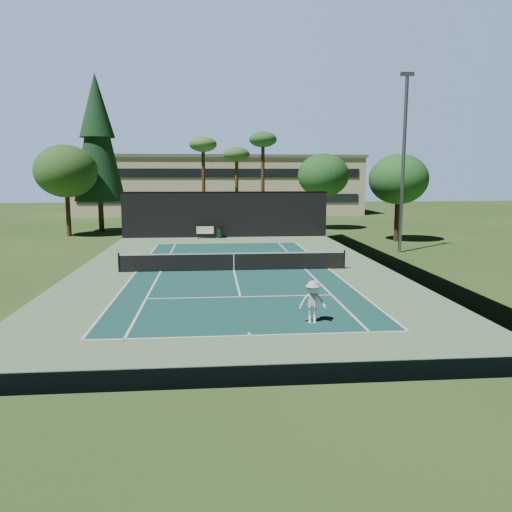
% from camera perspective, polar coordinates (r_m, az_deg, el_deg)
% --- Properties ---
extents(ground, '(160.00, 160.00, 0.00)m').
position_cam_1_polar(ground, '(28.41, -2.55, -1.68)').
color(ground, '#2E4E1D').
rests_on(ground, ground).
extents(apron_slab, '(18.00, 32.00, 0.01)m').
position_cam_1_polar(apron_slab, '(28.40, -2.55, -1.67)').
color(apron_slab, '#638A60').
rests_on(apron_slab, ground).
extents(court_surface, '(10.97, 23.77, 0.01)m').
position_cam_1_polar(court_surface, '(28.40, -2.55, -1.65)').
color(court_surface, '#174A44').
rests_on(court_surface, ground).
extents(court_lines, '(11.07, 23.87, 0.01)m').
position_cam_1_polar(court_lines, '(28.40, -2.55, -1.64)').
color(court_lines, white).
rests_on(court_lines, ground).
extents(tennis_net, '(12.90, 0.10, 1.10)m').
position_cam_1_polar(tennis_net, '(28.31, -2.55, -0.57)').
color(tennis_net, black).
rests_on(tennis_net, ground).
extents(fence, '(18.04, 32.05, 4.03)m').
position_cam_1_polar(fence, '(28.17, -2.58, 2.37)').
color(fence, black).
rests_on(fence, ground).
extents(player, '(1.06, 0.66, 1.57)m').
position_cam_1_polar(player, '(18.25, 6.50, -5.24)').
color(player, silver).
rests_on(player, ground).
extents(tennis_ball_a, '(0.07, 0.07, 0.07)m').
position_cam_1_polar(tennis_ball_a, '(16.94, -14.91, -9.26)').
color(tennis_ball_a, '#CCDE32').
rests_on(tennis_ball_a, ground).
extents(tennis_ball_b, '(0.06, 0.06, 0.06)m').
position_cam_1_polar(tennis_ball_b, '(29.87, -10.20, -1.22)').
color(tennis_ball_b, '#C9D931').
rests_on(tennis_ball_b, ground).
extents(tennis_ball_c, '(0.06, 0.06, 0.06)m').
position_cam_1_polar(tennis_ball_c, '(32.75, -2.87, -0.20)').
color(tennis_ball_c, '#B2CA2E').
rests_on(tennis_ball_c, ground).
extents(tennis_ball_d, '(0.07, 0.07, 0.07)m').
position_cam_1_polar(tennis_ball_d, '(32.16, -14.00, -0.62)').
color(tennis_ball_d, '#BCDA31').
rests_on(tennis_ball_d, ground).
extents(park_bench, '(1.50, 0.45, 1.02)m').
position_cam_1_polar(park_bench, '(43.61, -5.84, 2.75)').
color(park_bench, beige).
rests_on(park_bench, ground).
extents(trash_bin, '(0.56, 0.56, 0.95)m').
position_cam_1_polar(trash_bin, '(43.59, -4.15, 2.68)').
color(trash_bin, black).
rests_on(trash_bin, ground).
extents(pine_tree, '(4.80, 4.80, 15.00)m').
position_cam_1_polar(pine_tree, '(51.22, -17.71, 13.39)').
color(pine_tree, '#4D3821').
rests_on(pine_tree, ground).
extents(palm_a, '(2.80, 2.80, 9.32)m').
position_cam_1_polar(palm_a, '(51.98, -6.07, 12.18)').
color(palm_a, '#452E1D').
rests_on(palm_a, ground).
extents(palm_b, '(2.80, 2.80, 8.42)m').
position_cam_1_polar(palm_b, '(54.00, -2.23, 11.22)').
color(palm_b, '#47311E').
rests_on(palm_b, ground).
extents(palm_c, '(2.80, 2.80, 9.77)m').
position_cam_1_polar(palm_c, '(51.26, 0.79, 12.74)').
color(palm_c, '#44301D').
rests_on(palm_c, ground).
extents(decid_tree_a, '(5.12, 5.12, 7.62)m').
position_cam_1_polar(decid_tree_a, '(51.13, 7.69, 9.10)').
color(decid_tree_a, '#4C3020').
rests_on(decid_tree_a, ground).
extents(decid_tree_b, '(4.80, 4.80, 7.14)m').
position_cam_1_polar(decid_tree_b, '(42.69, 15.98, 8.42)').
color(decid_tree_b, '#3F291B').
rests_on(decid_tree_b, ground).
extents(decid_tree_c, '(5.44, 5.44, 8.09)m').
position_cam_1_polar(decid_tree_c, '(47.64, -20.91, 9.02)').
color(decid_tree_c, '#412C1C').
rests_on(decid_tree_c, ground).
extents(campus_building, '(40.50, 12.50, 8.30)m').
position_cam_1_polar(campus_building, '(73.89, -4.17, 8.15)').
color(campus_building, beige).
rests_on(campus_building, ground).
extents(light_pole, '(0.90, 0.25, 12.22)m').
position_cam_1_polar(light_pole, '(36.39, 16.50, 10.53)').
color(light_pole, gray).
rests_on(light_pole, ground).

